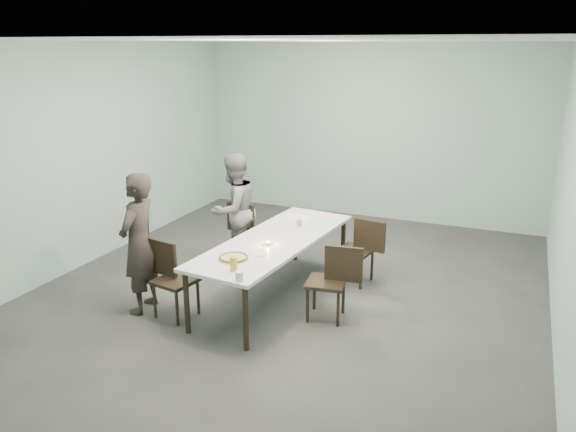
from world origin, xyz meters
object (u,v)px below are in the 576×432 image
at_px(pizza, 234,258).
at_px(tealight, 268,243).
at_px(chair_near_left, 170,273).
at_px(water_tumbler, 239,276).
at_px(table, 275,243).
at_px(chair_near_right, 333,277).
at_px(diner_far, 234,210).
at_px(chair_far_left, 248,230).
at_px(beer_glass, 234,264).
at_px(chair_far_right, 361,246).
at_px(amber_tumbler, 299,223).
at_px(diner_near, 139,244).
at_px(side_plate, 259,253).

xyz_separation_m(pizza, tealight, (0.15, 0.55, 0.00)).
xyz_separation_m(chair_near_left, water_tumbler, (1.08, -0.37, 0.29)).
height_order(table, chair_near_right, chair_near_right).
bearing_deg(diner_far, chair_far_left, 118.92).
bearing_deg(chair_near_left, beer_glass, -0.84).
bearing_deg(table, chair_far_left, 133.37).
distance_m(table, chair_far_right, 1.18).
distance_m(pizza, amber_tumbler, 1.37).
height_order(chair_near_right, pizza, chair_near_right).
bearing_deg(chair_near_right, tealight, -10.56).
height_order(pizza, tealight, tealight).
distance_m(chair_far_left, diner_near, 1.82).
height_order(beer_glass, water_tumbler, beer_glass).
relative_size(chair_far_right, diner_far, 0.56).
relative_size(chair_near_left, beer_glass, 5.80).
relative_size(chair_near_right, tealight, 15.54).
distance_m(chair_far_left, beer_glass, 2.07).
relative_size(chair_far_left, water_tumbler, 9.67).
bearing_deg(chair_near_left, table, 54.47).
bearing_deg(chair_far_left, diner_near, -101.41).
bearing_deg(amber_tumbler, chair_far_right, 17.42).
xyz_separation_m(chair_near_left, beer_glass, (0.92, -0.18, 0.32)).
distance_m(table, chair_near_left, 1.27).
bearing_deg(chair_near_right, beer_glass, 36.60).
bearing_deg(side_plate, table, 95.33).
relative_size(table, diner_near, 1.65).
distance_m(chair_near_left, amber_tumbler, 1.78).
distance_m(table, water_tumbler, 1.26).
xyz_separation_m(chair_far_right, pizza, (-0.97, -1.59, 0.27)).
relative_size(chair_near_left, diner_far, 0.56).
height_order(chair_near_left, tealight, chair_near_left).
distance_m(diner_far, tealight, 1.41).
relative_size(chair_far_left, tealight, 15.54).
relative_size(pizza, amber_tumbler, 4.25).
bearing_deg(chair_near_right, amber_tumbler, -56.13).
bearing_deg(diner_far, chair_near_right, 77.91).
bearing_deg(amber_tumbler, chair_near_right, -48.41).
bearing_deg(diner_far, diner_near, 8.35).
relative_size(diner_far, side_plate, 8.69).
height_order(chair_near_left, chair_far_left, same).
height_order(diner_far, side_plate, diner_far).
bearing_deg(chair_near_right, pizza, 20.38).
bearing_deg(diner_near, chair_far_left, 157.95).
bearing_deg(tealight, chair_near_left, -144.27).
relative_size(chair_far_right, side_plate, 4.83).
distance_m(diner_far, water_tumbler, 2.34).
xyz_separation_m(diner_near, amber_tumbler, (1.35, 1.48, -0.02)).
bearing_deg(chair_far_right, tealight, 60.79).
relative_size(table, chair_near_left, 3.08).
xyz_separation_m(tealight, amber_tumbler, (0.07, 0.80, 0.02)).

